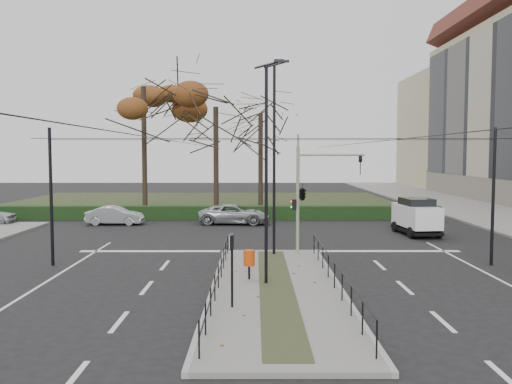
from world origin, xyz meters
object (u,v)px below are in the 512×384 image
parked_car_fourth (235,214)px  bare_tree_center (261,120)px  info_panel (232,250)px  bare_tree_near (216,114)px  streetlamp_median_near (267,171)px  streetlamp_median_far (275,157)px  traffic_light (304,192)px  parked_car_second (115,215)px  white_van (416,216)px  rust_tree (143,87)px  litter_bin (249,258)px

parked_car_fourth → bare_tree_center: size_ratio=0.43×
info_panel → bare_tree_near: size_ratio=0.20×
streetlamp_median_near → bare_tree_center: size_ratio=0.72×
streetlamp_median_far → bare_tree_near: size_ratio=0.78×
streetlamp_median_far → traffic_light: bearing=6.8°
info_panel → parked_car_second: (-8.91, 20.56, -1.29)m
traffic_light → info_panel: 9.54m
info_panel → traffic_light: bearing=71.3°
parked_car_second → bare_tree_center: bare_tree_center is taller
streetlamp_median_near → parked_car_second: (-10.05, 17.49, -3.61)m
white_van → bare_tree_near: 19.97m
rust_tree → bare_tree_center: bearing=20.2°
rust_tree → bare_tree_center: rust_tree is taller
bare_tree_near → parked_car_second: bearing=-125.9°
info_panel → parked_car_second: bearing=113.4°
streetlamp_median_far → parked_car_second: bearing=131.9°
bare_tree_center → litter_bin: bearing=-91.4°
bare_tree_center → streetlamp_median_far: bearing=-89.1°
info_panel → bare_tree_center: bare_tree_center is taller
info_panel → bare_tree_center: 34.60m
streetlamp_median_near → parked_car_fourth: streetlamp_median_near is taller
streetlamp_median_near → bare_tree_near: 26.80m
litter_bin → streetlamp_median_far: bearing=77.3°
traffic_light → parked_car_fourth: bearing=107.3°
info_panel → rust_tree: (-8.82, 30.34, 8.69)m
parked_car_fourth → bare_tree_center: 15.14m
traffic_light → parked_car_second: bearing=135.9°
streetlamp_median_far → info_panel: bearing=-100.5°
traffic_light → bare_tree_near: bare_tree_near is taller
traffic_light → parked_car_fourth: size_ratio=1.03×
streetlamp_median_near → streetlamp_median_far: streetlamp_median_far is taller
parked_car_second → streetlamp_median_far: bearing=-138.3°
bare_tree_near → streetlamp_median_far: bearing=-78.4°
white_van → bare_tree_near: bearing=134.0°
bare_tree_near → traffic_light: bearing=-74.6°
parked_car_fourth → rust_tree: bearing=45.5°
white_van → litter_bin: bearing=-129.3°
info_panel → streetlamp_median_near: streetlamp_median_near is taller
streetlamp_median_far → rust_tree: rust_tree is taller
litter_bin → rust_tree: size_ratio=0.08×
parked_car_second → parked_car_fourth: (8.22, 0.37, 0.05)m
parked_car_second → rust_tree: bearing=-0.7°
streetlamp_median_near → parked_car_fourth: 18.30m
streetlamp_median_far → white_van: size_ratio=2.16×
white_van → rust_tree: 25.86m
bare_tree_center → streetlamp_median_near: bearing=-90.2°
info_panel → parked_car_fourth: 20.97m
info_panel → streetlamp_median_far: (1.63, 8.80, 2.81)m
streetlamp_median_near → bare_tree_center: 31.21m
streetlamp_median_far → parked_car_fourth: streetlamp_median_far is taller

